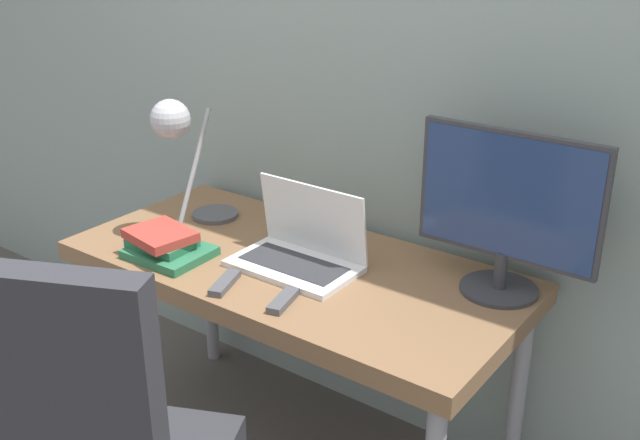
% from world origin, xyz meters
% --- Properties ---
extents(wall_back, '(8.00, 0.05, 2.60)m').
position_xyz_m(wall_back, '(0.00, 0.73, 1.30)').
color(wall_back, gray).
rests_on(wall_back, ground_plane).
extents(desk, '(1.41, 0.66, 0.73)m').
position_xyz_m(desk, '(0.00, 0.33, 0.66)').
color(desk, brown).
rests_on(desk, ground_plane).
extents(laptop, '(0.38, 0.23, 0.24)m').
position_xyz_m(laptop, '(0.03, 0.33, 0.78)').
color(laptop, silver).
rests_on(laptop, desk).
extents(monitor, '(0.51, 0.22, 0.46)m').
position_xyz_m(monitor, '(0.58, 0.53, 0.98)').
color(monitor, '#333338').
rests_on(monitor, desk).
extents(desk_lamp, '(0.16, 0.31, 0.45)m').
position_xyz_m(desk_lamp, '(-0.44, 0.31, 1.04)').
color(desk_lamp, '#4C4C51').
rests_on(desk_lamp, desk).
extents(book_stack, '(0.26, 0.21, 0.08)m').
position_xyz_m(book_stack, '(-0.34, 0.14, 0.77)').
color(book_stack, '#286B47').
rests_on(book_stack, desk).
extents(tv_remote, '(0.07, 0.14, 0.02)m').
position_xyz_m(tv_remote, '(0.14, 0.11, 0.74)').
color(tv_remote, '#4C4C51').
rests_on(tv_remote, desk).
extents(media_remote, '(0.09, 0.15, 0.02)m').
position_xyz_m(media_remote, '(-0.06, 0.09, 0.74)').
color(media_remote, '#4C4C51').
rests_on(media_remote, desk).
extents(game_controller, '(0.14, 0.10, 0.04)m').
position_xyz_m(game_controller, '(-0.34, 0.17, 0.75)').
color(game_controller, black).
rests_on(game_controller, desk).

